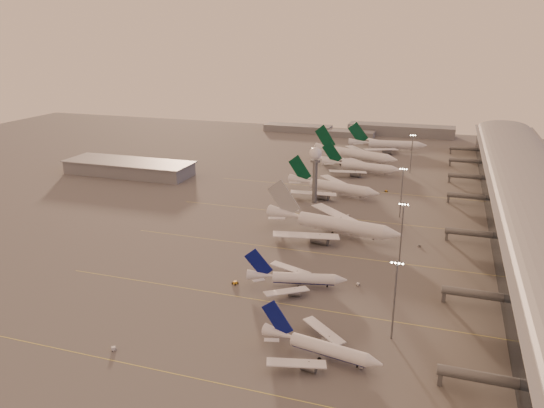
% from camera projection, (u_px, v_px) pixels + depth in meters
% --- Properties ---
extents(ground, '(700.00, 700.00, 0.00)m').
position_uv_depth(ground, '(210.00, 308.00, 172.38)').
color(ground, '#5A5858').
rests_on(ground, ground).
extents(taxiway_markings, '(180.00, 185.25, 0.02)m').
position_uv_depth(taxiway_markings, '(336.00, 254.00, 213.99)').
color(taxiway_markings, '#E2D64F').
rests_on(taxiway_markings, ground).
extents(terminal, '(57.00, 362.00, 23.04)m').
position_uv_depth(terminal, '(534.00, 209.00, 236.32)').
color(terminal, black).
rests_on(terminal, ground).
extents(hangar, '(82.00, 27.00, 8.50)m').
position_uv_depth(hangar, '(129.00, 168.00, 333.34)').
color(hangar, slate).
rests_on(hangar, ground).
extents(radar_tower, '(6.40, 6.40, 31.10)m').
position_uv_depth(radar_tower, '(315.00, 164.00, 272.79)').
color(radar_tower, slate).
rests_on(radar_tower, ground).
extents(mast_a, '(3.60, 0.56, 25.00)m').
position_uv_depth(mast_a, '(395.00, 296.00, 150.81)').
color(mast_a, slate).
rests_on(mast_a, ground).
extents(mast_b, '(3.60, 0.56, 25.00)m').
position_uv_depth(mast_b, '(402.00, 230.00, 201.38)').
color(mast_b, slate).
rests_on(mast_b, ground).
extents(mast_c, '(3.60, 0.56, 25.00)m').
position_uv_depth(mast_c, '(402.00, 190.00, 252.54)').
color(mast_c, slate).
rests_on(mast_c, ground).
extents(mast_d, '(3.60, 0.56, 25.00)m').
position_uv_depth(mast_d, '(412.00, 152.00, 334.41)').
color(mast_d, slate).
rests_on(mast_d, ground).
extents(distant_horizon, '(165.00, 37.50, 9.00)m').
position_uv_depth(distant_horizon, '(368.00, 130.00, 464.02)').
color(distant_horizon, slate).
rests_on(distant_horizon, ground).
extents(narrowbody_near, '(35.72, 28.27, 14.05)m').
position_uv_depth(narrowbody_near, '(320.00, 349.00, 144.98)').
color(narrowbody_near, white).
rests_on(narrowbody_near, ground).
extents(narrowbody_mid, '(35.56, 28.08, 14.07)m').
position_uv_depth(narrowbody_mid, '(297.00, 280.00, 185.57)').
color(narrowbody_mid, white).
rests_on(narrowbody_mid, ground).
extents(widebody_white, '(63.05, 50.11, 22.33)m').
position_uv_depth(widebody_white, '(332.00, 227.00, 233.06)').
color(widebody_white, white).
rests_on(widebody_white, ground).
extents(greentail_a, '(54.23, 43.30, 20.02)m').
position_uv_depth(greentail_a, '(333.00, 189.00, 290.98)').
color(greentail_a, white).
rests_on(greentail_a, ground).
extents(greentail_b, '(52.20, 41.90, 19.01)m').
position_uv_depth(greentail_b, '(361.00, 168.00, 335.78)').
color(greentail_b, white).
rests_on(greentail_b, ground).
extents(greentail_c, '(61.97, 49.21, 23.42)m').
position_uv_depth(greentail_c, '(355.00, 156.00, 364.88)').
color(greentail_c, white).
rests_on(greentail_c, ground).
extents(greentail_d, '(58.96, 47.32, 21.48)m').
position_uv_depth(greentail_d, '(387.00, 146.00, 399.03)').
color(greentail_d, white).
rests_on(greentail_d, ground).
extents(gsv_truck_a, '(5.96, 5.00, 2.34)m').
position_uv_depth(gsv_truck_a, '(115.00, 347.00, 148.98)').
color(gsv_truck_a, silver).
rests_on(gsv_truck_a, ground).
extents(gsv_catering_a, '(4.92, 3.73, 3.69)m').
position_uv_depth(gsv_catering_a, '(362.00, 362.00, 140.79)').
color(gsv_catering_a, silver).
rests_on(gsv_catering_a, ground).
extents(gsv_tug_mid, '(4.57, 3.75, 1.13)m').
position_uv_depth(gsv_tug_mid, '(235.00, 283.00, 188.17)').
color(gsv_tug_mid, orange).
rests_on(gsv_tug_mid, ground).
extents(gsv_truck_b, '(5.21, 2.90, 1.99)m').
position_uv_depth(gsv_truck_b, '(359.00, 283.00, 186.99)').
color(gsv_truck_b, silver).
rests_on(gsv_truck_b, ground).
extents(gsv_truck_c, '(6.51, 5.11, 2.52)m').
position_uv_depth(gsv_truck_c, '(282.00, 232.00, 233.82)').
color(gsv_truck_c, silver).
rests_on(gsv_truck_c, ground).
extents(gsv_catering_b, '(4.76, 2.76, 3.67)m').
position_uv_depth(gsv_catering_b, '(420.00, 243.00, 220.92)').
color(gsv_catering_b, '#5A5C5F').
rests_on(gsv_catering_b, ground).
extents(gsv_tug_far, '(3.91, 3.94, 0.99)m').
position_uv_depth(gsv_tug_far, '(348.00, 216.00, 257.28)').
color(gsv_tug_far, silver).
rests_on(gsv_tug_far, ground).
extents(gsv_tug_hangar, '(3.56, 3.14, 0.87)m').
position_uv_depth(gsv_tug_hangar, '(386.00, 191.00, 297.62)').
color(gsv_tug_hangar, orange).
rests_on(gsv_tug_hangar, ground).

